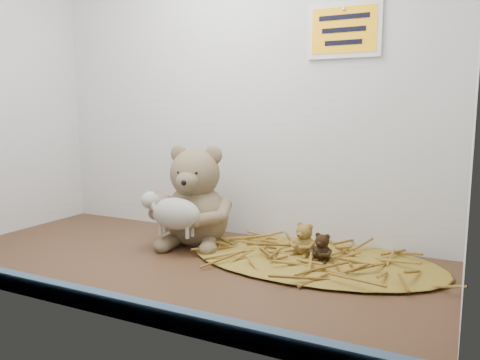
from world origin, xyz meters
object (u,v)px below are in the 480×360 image
at_px(mini_teddy_tan, 304,238).
at_px(mini_teddy_brown, 322,246).
at_px(main_teddy, 196,195).
at_px(toy_lamb, 176,214).

xyz_separation_m(mini_teddy_tan, mini_teddy_brown, (0.05, -0.03, -0.01)).
xyz_separation_m(main_teddy, mini_teddy_tan, (0.30, 0.01, -0.08)).
distance_m(mini_teddy_tan, mini_teddy_brown, 0.06).
bearing_deg(mini_teddy_brown, main_teddy, -175.65).
bearing_deg(mini_teddy_tan, toy_lamb, -146.34).
xyz_separation_m(toy_lamb, mini_teddy_tan, (0.30, 0.10, -0.05)).
relative_size(main_teddy, toy_lamb, 1.54).
height_order(mini_teddy_tan, mini_teddy_brown, mini_teddy_tan).
xyz_separation_m(toy_lamb, mini_teddy_brown, (0.35, 0.07, -0.06)).
distance_m(toy_lamb, mini_teddy_tan, 0.32).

